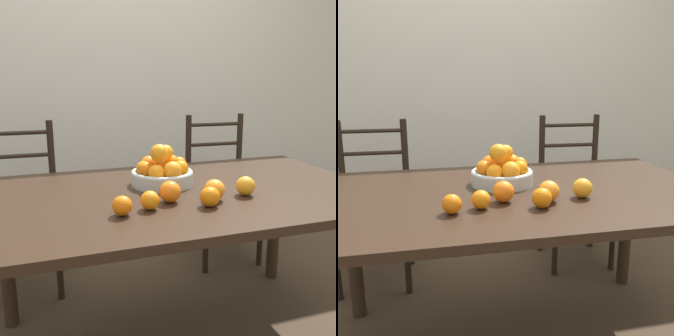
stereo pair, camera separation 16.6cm
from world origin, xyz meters
The scene contains 11 objects.
wall_back centered at (0.00, 1.54, 1.30)m, with size 8.00×0.06×2.60m.
dining_table centered at (0.00, 0.00, 0.66)m, with size 1.67×0.98×0.75m.
fruit_bowl centered at (-0.05, 0.12, 0.81)m, with size 0.28×0.28×0.19m.
orange_loose_0 centered at (0.03, -0.23, 0.79)m, with size 0.08×0.08×0.08m.
orange_loose_1 centered at (0.07, -0.16, 0.79)m, with size 0.08×0.08×0.08m.
orange_loose_2 centered at (0.22, -0.15, 0.79)m, with size 0.08×0.08×0.08m.
orange_loose_3 centered at (-0.30, -0.22, 0.79)m, with size 0.07×0.07×0.07m.
orange_loose_4 centered at (-0.20, -0.19, 0.79)m, with size 0.07×0.07×0.07m.
orange_loose_5 centered at (-0.10, -0.13, 0.79)m, with size 0.08×0.08×0.08m.
chair_left centered at (-0.69, 0.80, 0.48)m, with size 0.43×0.41×0.97m.
chair_right centered at (0.59, 0.80, 0.48)m, with size 0.44×0.42×0.97m.
Camera 2 is at (-0.41, -1.54, 1.24)m, focal length 42.00 mm.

